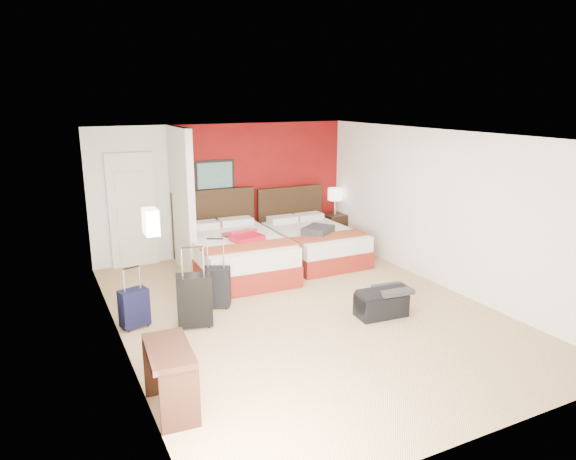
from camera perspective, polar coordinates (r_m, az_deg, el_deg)
ground at (r=7.62m, az=1.68°, el=-8.79°), size 6.50×6.50×0.00m
room_walls at (r=8.01m, az=-12.02°, el=1.53°), size 5.02×6.52×2.50m
red_accent_panel at (r=10.38m, az=-3.03°, el=4.71°), size 3.50×0.04×2.50m
partition_wall at (r=9.24m, az=-11.49°, el=3.22°), size 0.12×1.20×2.50m
entry_door at (r=9.70m, az=-16.62°, el=2.07°), size 0.82×0.06×2.05m
bed_left at (r=9.06m, az=-5.68°, el=-2.80°), size 1.60×2.23×0.65m
bed_right at (r=9.83m, az=2.89°, el=-1.58°), size 1.36×1.94×0.58m
red_suitcase_open at (r=8.91m, az=-4.91°, el=-0.61°), size 0.65×0.80×0.09m
jacket_bundle at (r=9.44m, az=3.28°, el=-0.03°), size 0.70×0.67×0.13m
nightstand at (r=11.02m, az=5.09°, el=0.19°), size 0.44×0.44×0.60m
table_lamp at (r=10.89m, az=5.16°, el=3.13°), size 0.38×0.38×0.55m
suitcase_black at (r=7.12m, az=-10.16°, el=-7.73°), size 0.51×0.39×0.69m
suitcase_charcoal at (r=7.72m, az=-7.78°, el=-6.33°), size 0.45×0.39×0.57m
suitcase_navy at (r=7.30m, az=-16.41°, el=-8.34°), size 0.40×0.30×0.50m
duffel_bag at (r=7.50m, az=10.13°, el=-7.95°), size 0.72×0.42×0.35m
jacket_draped at (r=7.47m, az=11.36°, el=-6.38°), size 0.51×0.45×0.06m
desk at (r=5.38m, az=-12.70°, el=-15.61°), size 0.47×0.84×0.68m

